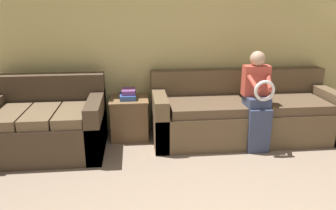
{
  "coord_description": "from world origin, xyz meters",
  "views": [
    {
      "loc": [
        -0.63,
        -1.17,
        1.63
      ],
      "look_at": [
        -0.31,
        1.82,
        0.7
      ],
      "focal_mm": 35.0,
      "sensor_mm": 36.0,
      "label": 1
    }
  ],
  "objects_px": {
    "child_left_seated": "(258,97)",
    "book_stack": "(128,94)",
    "couch_side": "(46,125)",
    "side_shelf": "(129,117)",
    "couch_main": "(243,114)"
  },
  "relations": [
    {
      "from": "child_left_seated",
      "to": "book_stack",
      "type": "height_order",
      "value": "child_left_seated"
    },
    {
      "from": "child_left_seated",
      "to": "book_stack",
      "type": "bearing_deg",
      "value": 161.1
    },
    {
      "from": "couch_side",
      "to": "child_left_seated",
      "type": "xyz_separation_m",
      "value": [
        2.4,
        -0.19,
        0.32
      ]
    },
    {
      "from": "couch_side",
      "to": "child_left_seated",
      "type": "relative_size",
      "value": 1.16
    },
    {
      "from": "side_shelf",
      "to": "book_stack",
      "type": "bearing_deg",
      "value": -159.12
    },
    {
      "from": "child_left_seated",
      "to": "book_stack",
      "type": "relative_size",
      "value": 4.13
    },
    {
      "from": "couch_main",
      "to": "child_left_seated",
      "type": "height_order",
      "value": "child_left_seated"
    },
    {
      "from": "child_left_seated",
      "to": "side_shelf",
      "type": "xyz_separation_m",
      "value": [
        -1.46,
        0.5,
        -0.36
      ]
    },
    {
      "from": "couch_side",
      "to": "side_shelf",
      "type": "distance_m",
      "value": 1.0
    },
    {
      "from": "couch_side",
      "to": "side_shelf",
      "type": "height_order",
      "value": "couch_side"
    },
    {
      "from": "child_left_seated",
      "to": "couch_main",
      "type": "bearing_deg",
      "value": 95.71
    },
    {
      "from": "side_shelf",
      "to": "book_stack",
      "type": "height_order",
      "value": "book_stack"
    },
    {
      "from": "child_left_seated",
      "to": "side_shelf",
      "type": "height_order",
      "value": "child_left_seated"
    },
    {
      "from": "child_left_seated",
      "to": "side_shelf",
      "type": "distance_m",
      "value": 1.59
    },
    {
      "from": "book_stack",
      "to": "couch_main",
      "type": "bearing_deg",
      "value": -6.03
    }
  ]
}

